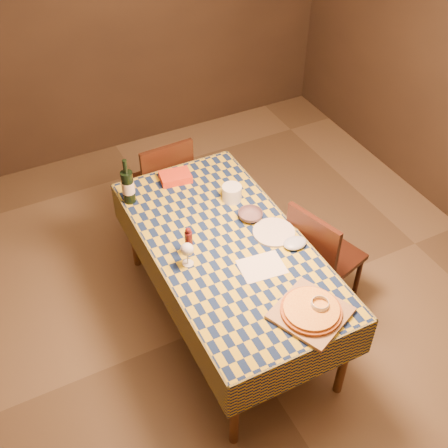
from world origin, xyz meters
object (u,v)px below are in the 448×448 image
object	(u,v)px
wine_bottle	(128,186)
white_plate	(274,232)
cutting_board	(311,313)
pizza	(311,310)
bowl	(250,215)
dining_table	(228,252)
chair_far	(163,182)
chair_right	(319,255)

from	to	relation	value
wine_bottle	white_plate	world-z (taller)	wine_bottle
wine_bottle	white_plate	size ratio (longest dim) A/B	1.25
cutting_board	wine_bottle	world-z (taller)	wine_bottle
pizza	bowl	bearing A→B (deg)	83.92
dining_table	cutting_board	xyz separation A→B (m)	(0.16, -0.71, 0.09)
pizza	bowl	world-z (taller)	pizza
dining_table	chair_far	world-z (taller)	chair_far
bowl	chair_right	world-z (taller)	chair_right
cutting_board	pizza	xyz separation A→B (m)	(-0.00, 0.00, 0.03)
dining_table	white_plate	world-z (taller)	white_plate
cutting_board	wine_bottle	xyz separation A→B (m)	(-0.56, 1.40, 0.12)
pizza	chair_far	distance (m)	1.82
cutting_board	bowl	world-z (taller)	bowl
white_plate	chair_far	bearing A→B (deg)	106.36
dining_table	chair_far	size ratio (longest dim) A/B	1.98
pizza	white_plate	distance (m)	0.69
pizza	chair_right	size ratio (longest dim) A/B	0.40
cutting_board	bowl	size ratio (longest dim) A/B	2.26
bowl	white_plate	distance (m)	0.21
bowl	dining_table	bearing A→B (deg)	-148.72
pizza	chair_far	xyz separation A→B (m)	(-0.17, 1.79, -0.29)
white_plate	wine_bottle	bearing A→B (deg)	134.54
wine_bottle	cutting_board	bearing A→B (deg)	-68.09
white_plate	chair_far	distance (m)	1.20
pizza	chair_far	world-z (taller)	chair_far
bowl	chair_far	xyz separation A→B (m)	(-0.27, 0.93, -0.27)
chair_far	chair_right	world-z (taller)	same
white_plate	chair_far	world-z (taller)	chair_far
chair_far	white_plate	bearing A→B (deg)	-73.64
bowl	cutting_board	bearing A→B (deg)	-96.08
white_plate	chair_far	size ratio (longest dim) A/B	0.29
wine_bottle	chair_far	bearing A→B (deg)	45.23
dining_table	white_plate	xyz separation A→B (m)	(0.31, -0.05, 0.08)
dining_table	pizza	xyz separation A→B (m)	(0.16, -0.71, 0.12)
wine_bottle	bowl	bearing A→B (deg)	-39.17
pizza	wine_bottle	world-z (taller)	wine_bottle
bowl	white_plate	xyz separation A→B (m)	(0.06, -0.20, -0.02)
cutting_board	chair_right	bearing A→B (deg)	49.81
bowl	chair_far	world-z (taller)	chair_far
pizza	wine_bottle	bearing A→B (deg)	111.91
bowl	chair_right	bearing A→B (deg)	-38.47
bowl	chair_right	xyz separation A→B (m)	(0.38, -0.30, -0.27)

